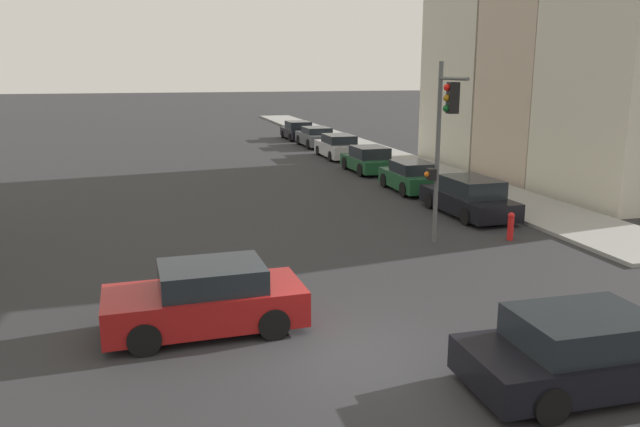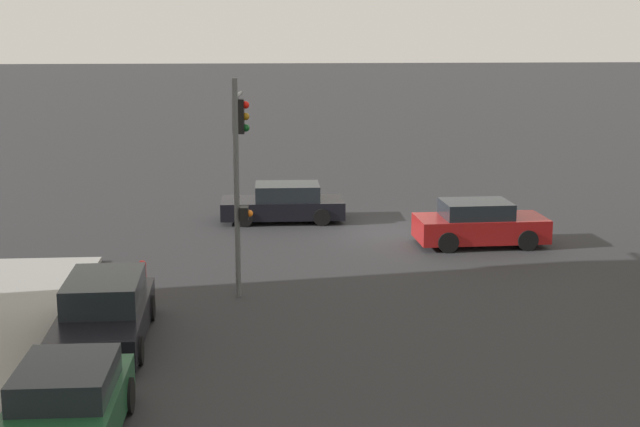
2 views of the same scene
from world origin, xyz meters
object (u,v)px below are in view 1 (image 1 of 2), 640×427
(traffic_signal, at_px, (443,131))
(crossing_car_1, at_px, (207,299))
(crossing_car_0, at_px, (587,352))
(parked_car_2, at_px, (369,160))
(fire_hydrant, at_px, (511,225))
(parked_car_0, at_px, (469,198))
(parked_car_1, at_px, (411,177))
(parked_car_4, at_px, (316,137))
(parked_car_5, at_px, (298,131))
(parked_car_3, at_px, (338,147))

(traffic_signal, height_order, crossing_car_1, traffic_signal)
(crossing_car_0, distance_m, parked_car_2, 23.46)
(fire_hydrant, bearing_deg, parked_car_0, 83.42)
(parked_car_1, bearing_deg, parked_car_0, -177.66)
(crossing_car_0, height_order, parked_car_2, parked_car_2)
(parked_car_4, bearing_deg, crossing_car_0, 171.72)
(traffic_signal, bearing_deg, crossing_car_1, 35.30)
(parked_car_4, height_order, parked_car_5, parked_car_5)
(crossing_car_0, xyz_separation_m, parked_car_3, (4.33, 29.00, 0.06))
(crossing_car_1, bearing_deg, crossing_car_0, 143.87)
(parked_car_1, xyz_separation_m, parked_car_4, (0.20, 17.58, 0.04))
(parked_car_0, height_order, parked_car_2, parked_car_0)
(parked_car_2, height_order, parked_car_3, parked_car_3)
(fire_hydrant, bearing_deg, crossing_car_1, -155.30)
(traffic_signal, relative_size, crossing_car_0, 1.27)
(parked_car_0, bearing_deg, parked_car_4, -1.38)
(crossing_car_1, height_order, parked_car_2, crossing_car_1)
(parked_car_4, distance_m, fire_hydrant, 26.20)
(parked_car_2, xyz_separation_m, parked_car_3, (0.09, 5.93, 0.03))
(parked_car_3, bearing_deg, parked_car_5, 0.06)
(parked_car_0, relative_size, parked_car_3, 0.99)
(traffic_signal, distance_m, parked_car_4, 26.58)
(parked_car_1, distance_m, parked_car_5, 22.72)
(parked_car_0, relative_size, parked_car_5, 1.10)
(parked_car_1, distance_m, parked_car_2, 5.60)
(parked_car_4, height_order, fire_hydrant, parked_car_4)
(crossing_car_0, distance_m, parked_car_0, 13.20)
(parked_car_4, bearing_deg, crossing_car_1, 160.02)
(crossing_car_0, relative_size, parked_car_0, 0.95)
(crossing_car_1, xyz_separation_m, parked_car_1, (10.44, 13.29, -0.03))
(parked_car_0, distance_m, parked_car_1, 5.04)
(fire_hydrant, bearing_deg, parked_car_3, 89.17)
(parked_car_3, height_order, parked_car_4, parked_car_3)
(parked_car_2, xyz_separation_m, fire_hydrant, (-0.20, -14.21, -0.18))
(parked_car_0, bearing_deg, crossing_car_0, 159.04)
(crossing_car_1, distance_m, parked_car_1, 16.90)
(parked_car_1, relative_size, parked_car_3, 0.82)
(traffic_signal, relative_size, parked_car_5, 1.32)
(traffic_signal, distance_m, crossing_car_1, 9.37)
(fire_hydrant, bearing_deg, parked_car_5, 89.39)
(parked_car_0, bearing_deg, parked_car_5, -1.09)
(crossing_car_1, relative_size, parked_car_5, 0.98)
(parked_car_1, relative_size, parked_car_2, 0.95)
(parked_car_2, relative_size, parked_car_5, 0.96)
(parked_car_4, bearing_deg, traffic_signal, 172.42)
(parked_car_2, distance_m, parked_car_5, 17.11)
(parked_car_1, bearing_deg, traffic_signal, 162.43)
(crossing_car_0, distance_m, fire_hydrant, 9.74)
(parked_car_0, relative_size, parked_car_1, 1.20)
(crossing_car_0, bearing_deg, parked_car_2, 80.51)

